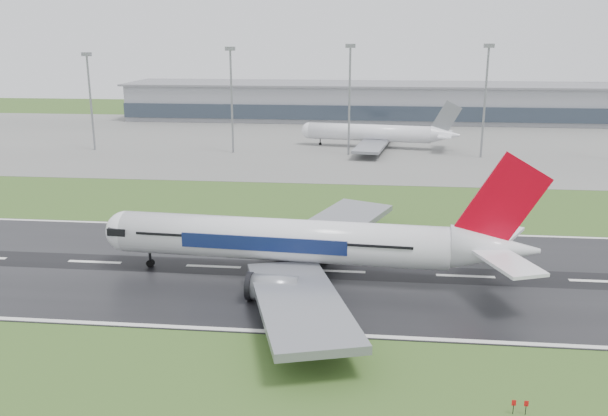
# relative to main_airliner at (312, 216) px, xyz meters

# --- Properties ---
(ground) EXTENTS (520.00, 520.00, 0.00)m
(ground) POSITION_rel_main_airliner_xyz_m (23.78, 2.85, -9.91)
(ground) COLOR #31511D
(ground) RESTS_ON ground
(runway) EXTENTS (400.00, 45.00, 0.10)m
(runway) POSITION_rel_main_airliner_xyz_m (23.78, 2.85, -9.86)
(runway) COLOR black
(runway) RESTS_ON ground
(apron) EXTENTS (400.00, 130.00, 0.08)m
(apron) POSITION_rel_main_airliner_xyz_m (23.78, 127.85, -9.87)
(apron) COLOR slate
(apron) RESTS_ON ground
(terminal) EXTENTS (240.00, 36.00, 15.00)m
(terminal) POSITION_rel_main_airliner_xyz_m (23.78, 187.85, -2.41)
(terminal) COLOR gray
(terminal) RESTS_ON ground
(main_airliner) EXTENTS (70.55, 67.60, 19.63)m
(main_airliner) POSITION_rel_main_airliner_xyz_m (0.00, 0.00, 0.00)
(main_airliner) COLOR silver
(main_airliner) RESTS_ON runway
(parked_airliner) EXTENTS (59.91, 56.84, 15.56)m
(parked_airliner) POSITION_rel_main_airliner_xyz_m (10.26, 116.82, -2.05)
(parked_airliner) COLOR silver
(parked_airliner) RESTS_ON apron
(floodmast_0) EXTENTS (0.64, 0.64, 29.67)m
(floodmast_0) POSITION_rel_main_airliner_xyz_m (-80.31, 102.85, 4.92)
(floodmast_0) COLOR gray
(floodmast_0) RESTS_ON ground
(floodmast_1) EXTENTS (0.64, 0.64, 31.47)m
(floodmast_1) POSITION_rel_main_airliner_xyz_m (-34.62, 102.85, 5.82)
(floodmast_1) COLOR gray
(floodmast_1) RESTS_ON ground
(floodmast_2) EXTENTS (0.64, 0.64, 32.36)m
(floodmast_2) POSITION_rel_main_airliner_xyz_m (1.88, 102.85, 6.27)
(floodmast_2) COLOR gray
(floodmast_2) RESTS_ON ground
(floodmast_3) EXTENTS (0.64, 0.64, 32.48)m
(floodmast_3) POSITION_rel_main_airliner_xyz_m (42.18, 102.85, 6.33)
(floodmast_3) COLOR gray
(floodmast_3) RESTS_ON ground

